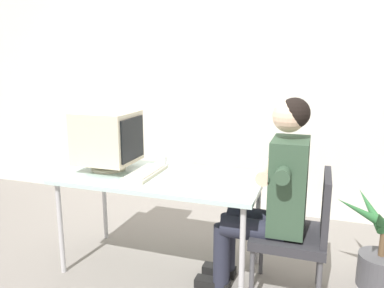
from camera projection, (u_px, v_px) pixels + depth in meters
The scene contains 9 objects.
ground_plane at pixel (162, 267), 2.86m from camera, with size 12.00×12.00×0.00m, color gray.
wall_back at pixel (243, 64), 3.74m from camera, with size 8.00×0.10×3.00m, color silver.
desk at pixel (161, 183), 2.72m from camera, with size 1.44×0.71×0.72m.
crt_monitor at pixel (108, 138), 2.82m from camera, with size 0.42×0.38×0.44m.
keyboard at pixel (145, 173), 2.73m from camera, with size 0.17×0.44×0.03m.
office_chair at pixel (300, 229), 2.41m from camera, with size 0.46×0.46×0.85m.
person_seated at pixel (272, 192), 2.42m from camera, with size 0.69×0.55×1.31m.
potted_plant at pixel (382, 247), 2.55m from camera, with size 0.65×0.61×0.73m.
desk_mug at pixel (162, 161), 2.94m from camera, with size 0.07×0.09×0.09m.
Camera 1 is at (1.05, -2.39, 1.51)m, focal length 35.38 mm.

